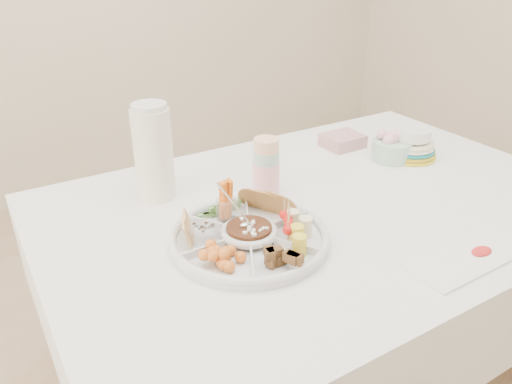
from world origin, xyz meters
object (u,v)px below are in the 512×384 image
dining_table (317,308)px  thermos (153,151)px  party_tray (249,235)px  plate_stack (411,141)px

dining_table → thermos: size_ratio=5.49×
party_tray → plate_stack: size_ratio=2.18×
dining_table → plate_stack: size_ratio=8.70×
party_tray → plate_stack: 0.76m
party_tray → plate_stack: bearing=13.9°
party_tray → plate_stack: (0.73, 0.18, 0.03)m
thermos → dining_table: bearing=-35.6°
dining_table → party_tray: party_tray is taller
party_tray → thermos: 0.38m
thermos → plate_stack: (0.83, -0.17, -0.08)m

